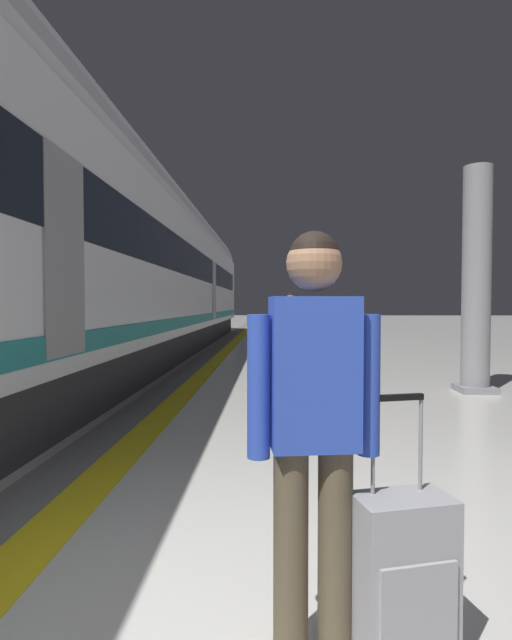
# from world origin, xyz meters

# --- Properties ---
(safety_line_strip) EXTENTS (0.36, 80.00, 0.01)m
(safety_line_strip) POSITION_xyz_m (-1.05, 10.00, 0.00)
(safety_line_strip) COLOR yellow
(safety_line_strip) RESTS_ON ground
(tactile_edge_band) EXTENTS (0.62, 80.00, 0.01)m
(tactile_edge_band) POSITION_xyz_m (-1.38, 10.00, 0.00)
(tactile_edge_band) COLOR slate
(tactile_edge_band) RESTS_ON ground
(high_speed_train) EXTENTS (2.94, 35.21, 4.97)m
(high_speed_train) POSITION_xyz_m (-3.16, 8.47, 2.51)
(high_speed_train) COLOR #38383D
(high_speed_train) RESTS_ON ground
(traveller_foreground) EXTENTS (0.53, 0.24, 1.70)m
(traveller_foreground) POSITION_xyz_m (0.51, 0.27, 0.98)
(traveller_foreground) COLOR brown
(traveller_foreground) RESTS_ON ground
(rolling_suitcase_foreground) EXTENTS (0.42, 0.32, 1.05)m
(rolling_suitcase_foreground) POSITION_xyz_m (0.86, 0.25, 0.36)
(rolling_suitcase_foreground) COLOR #9E9EA3
(rolling_suitcase_foreground) RESTS_ON ground
(passenger_near) EXTENTS (0.54, 0.27, 1.76)m
(passenger_near) POSITION_xyz_m (0.90, 13.07, 1.02)
(passenger_near) COLOR black
(passenger_near) RESTS_ON ground
(suitcase_near) EXTENTS (0.41, 0.29, 1.01)m
(suitcase_near) POSITION_xyz_m (1.22, 12.93, 0.34)
(suitcase_near) COLOR #9E9EA3
(suitcase_near) RESTS_ON ground
(platform_pillar) EXTENTS (0.56, 0.56, 3.60)m
(platform_pillar) POSITION_xyz_m (3.60, 6.21, 1.72)
(platform_pillar) COLOR gray
(platform_pillar) RESTS_ON ground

